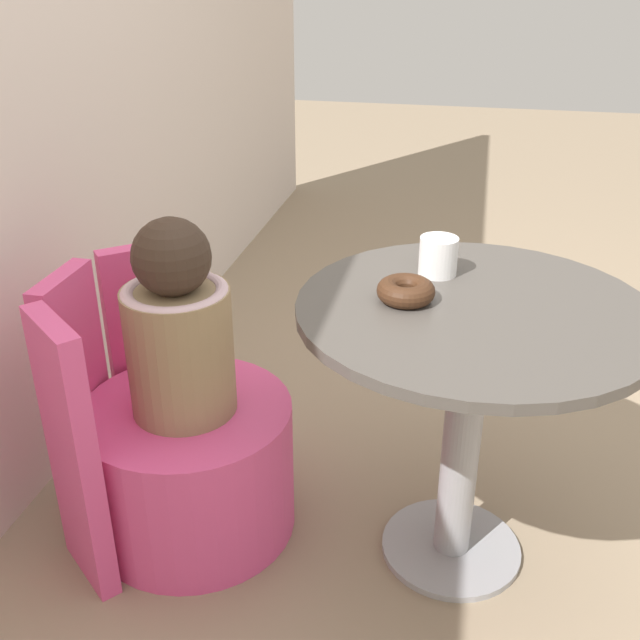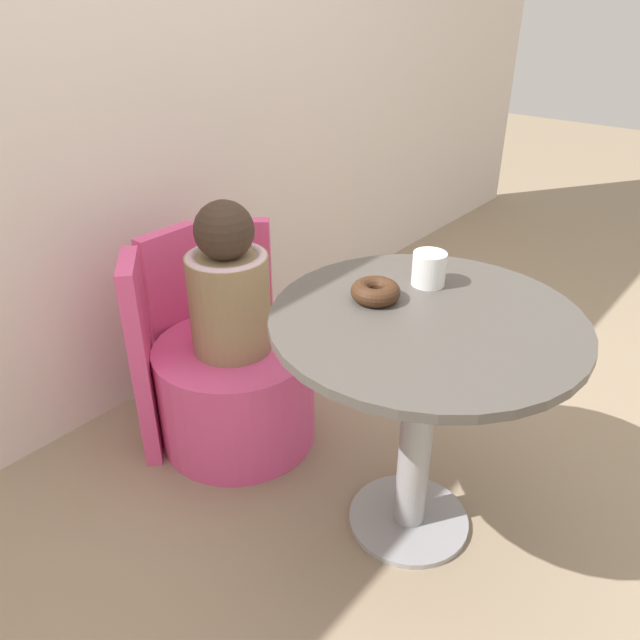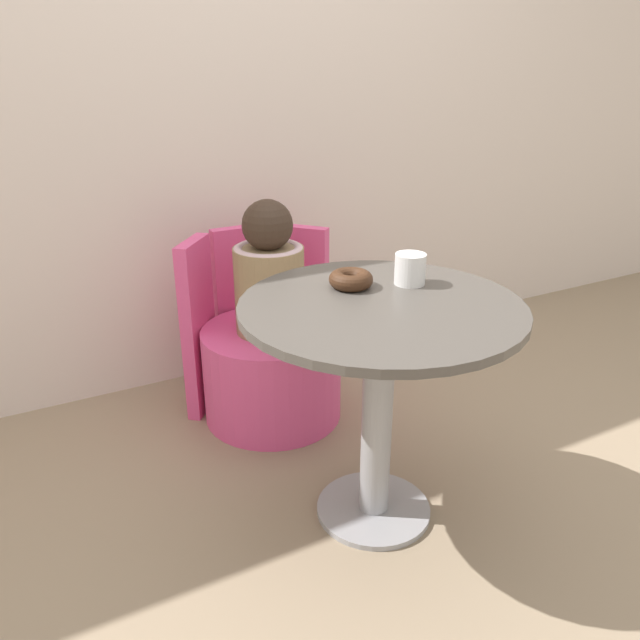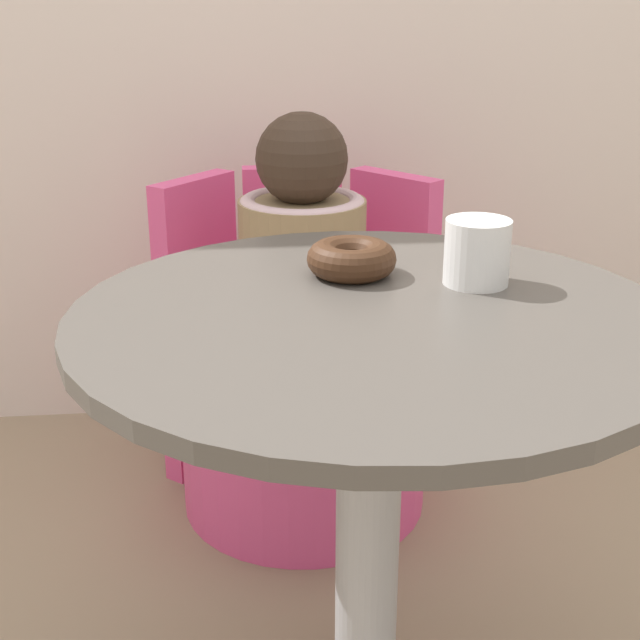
% 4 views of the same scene
% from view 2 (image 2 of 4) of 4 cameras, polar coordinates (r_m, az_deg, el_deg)
% --- Properties ---
extents(ground_plane, '(12.00, 12.00, 0.00)m').
position_cam_2_polar(ground_plane, '(1.97, 7.07, -17.01)').
color(ground_plane, gray).
extents(back_wall, '(6.00, 0.06, 2.40)m').
position_cam_2_polar(back_wall, '(2.18, -18.60, 22.12)').
color(back_wall, silver).
rests_on(back_wall, ground_plane).
extents(round_table, '(0.77, 0.77, 0.69)m').
position_cam_2_polar(round_table, '(1.61, 9.34, -4.55)').
color(round_table, '#99999E').
rests_on(round_table, ground_plane).
extents(tub_chair, '(0.53, 0.53, 0.36)m').
position_cam_2_polar(tub_chair, '(2.13, -7.62, -6.54)').
color(tub_chair, '#E54C8C').
rests_on(tub_chair, ground_plane).
extents(booth_backrest, '(0.62, 0.23, 0.69)m').
position_cam_2_polar(booth_backrest, '(2.19, -11.88, -0.86)').
color(booth_backrest, '#E54C8C').
rests_on(booth_backrest, ground_plane).
extents(child_figure, '(0.25, 0.25, 0.49)m').
position_cam_2_polar(child_figure, '(1.93, -8.38, 3.14)').
color(child_figure, '#937A56').
rests_on(child_figure, tub_chair).
extents(donut, '(0.13, 0.13, 0.05)m').
position_cam_2_polar(donut, '(1.58, 5.10, 2.62)').
color(donut, '#3D2314').
rests_on(donut, round_table).
extents(cup, '(0.09, 0.09, 0.09)m').
position_cam_2_polar(cup, '(1.67, 9.93, 4.64)').
color(cup, white).
rests_on(cup, round_table).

